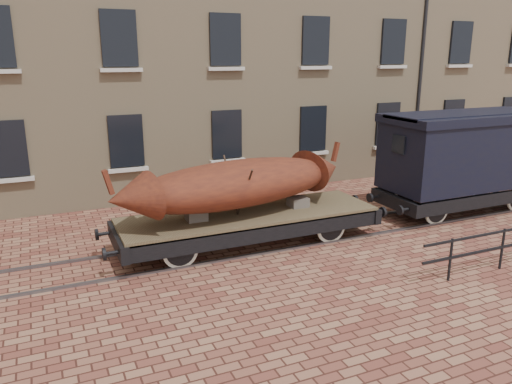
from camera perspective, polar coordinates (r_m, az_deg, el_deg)
name	(u,v)px	position (r m, az deg, el deg)	size (l,w,h in m)	color
ground	(258,244)	(13.49, 0.24, -5.92)	(90.00, 90.00, 0.00)	brown
warehouse_cream	(227,5)	(23.05, -3.29, 20.60)	(40.00, 10.19, 14.00)	tan
rail_track	(258,243)	(13.48, 0.24, -5.80)	(30.00, 1.52, 0.06)	#59595E
flatcar_wagon	(249,219)	(13.15, -0.77, -3.15)	(7.67, 2.08, 1.16)	brown
iron_boat	(237,183)	(12.74, -2.14, 0.99)	(6.76, 2.74, 1.62)	maroon
goods_van	(466,150)	(17.08, 22.89, 4.41)	(6.18, 2.25, 3.20)	black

